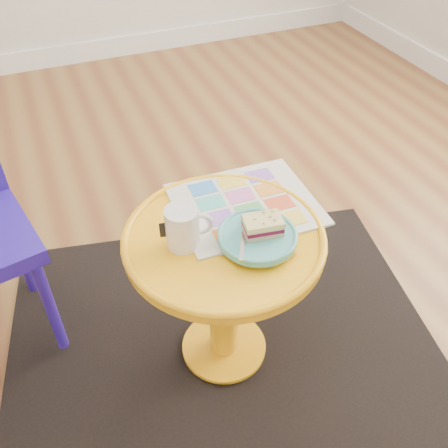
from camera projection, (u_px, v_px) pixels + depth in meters
name	position (u px, v px, depth m)	size (l,w,h in m)	color
floor	(165.00, 289.00, 1.72)	(4.00, 4.00, 0.00)	brown
rug	(224.00, 348.00, 1.54)	(1.30, 1.10, 0.01)	black
side_table	(224.00, 273.00, 1.31)	(0.50, 0.50, 0.48)	#FFAD15
newspaper	(245.00, 204.00, 1.31)	(0.36, 0.31, 0.01)	silver
mug	(183.00, 227.00, 1.17)	(0.11, 0.08, 0.11)	white
plate	(257.00, 237.00, 1.19)	(0.19, 0.19, 0.02)	#52AFAD
cake_slice	(263.00, 225.00, 1.18)	(0.10, 0.07, 0.04)	#D3BC8C
fork	(243.00, 237.00, 1.18)	(0.08, 0.13, 0.00)	silver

